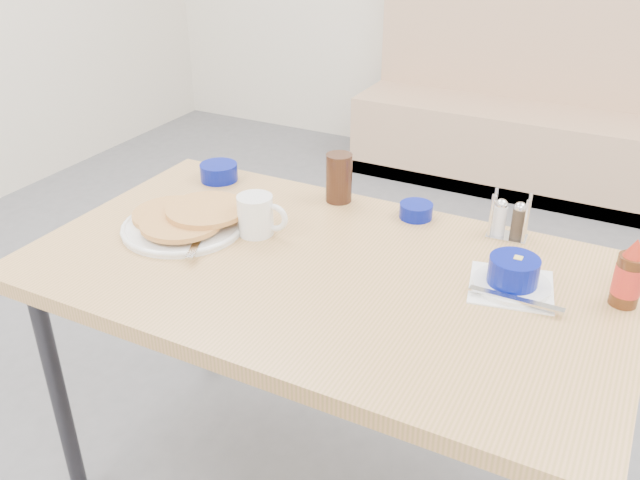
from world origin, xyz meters
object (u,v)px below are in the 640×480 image
at_px(dining_table, 324,288).
at_px(butter_bowl, 416,211).
at_px(booth_bench, 531,123).
at_px(creamer_bowl, 219,172).
at_px(pancake_plate, 185,221).
at_px(syrup_bottle, 629,277).
at_px(coffee_mug, 257,215).
at_px(amber_tumbler, 339,178).
at_px(condiment_caddy, 509,222).
at_px(grits_setting, 513,275).

distance_m(dining_table, butter_bowl, 0.36).
relative_size(booth_bench, creamer_bowl, 17.03).
distance_m(pancake_plate, syrup_bottle, 1.06).
relative_size(coffee_mug, amber_tumbler, 0.97).
relative_size(creamer_bowl, condiment_caddy, 0.94).
bearing_deg(booth_bench, creamer_bowl, -102.89).
xyz_separation_m(pancake_plate, butter_bowl, (0.51, 0.34, -0.00)).
bearing_deg(creamer_bowl, condiment_caddy, 2.27).
xyz_separation_m(dining_table, amber_tumbler, (-0.13, 0.34, 0.13)).
xyz_separation_m(dining_table, condiment_caddy, (0.35, 0.34, 0.10)).
relative_size(dining_table, pancake_plate, 4.49).
xyz_separation_m(grits_setting, syrup_bottle, (0.23, 0.05, 0.04)).
relative_size(booth_bench, amber_tumbler, 13.82).
bearing_deg(coffee_mug, pancake_plate, -160.48).
relative_size(coffee_mug, butter_bowl, 1.51).
bearing_deg(creamer_bowl, syrup_bottle, -7.69).
height_order(creamer_bowl, butter_bowl, creamer_bowl).
bearing_deg(dining_table, syrup_bottle, 13.25).
distance_m(booth_bench, dining_table, 2.56).
height_order(pancake_plate, condiment_caddy, condiment_caddy).
height_order(pancake_plate, butter_bowl, pancake_plate).
relative_size(coffee_mug, creamer_bowl, 1.20).
distance_m(creamer_bowl, amber_tumbler, 0.39).
bearing_deg(grits_setting, condiment_caddy, 106.06).
bearing_deg(grits_setting, amber_tumbler, 156.46).
relative_size(dining_table, coffee_mug, 10.48).
bearing_deg(grits_setting, booth_bench, 99.67).
relative_size(dining_table, butter_bowl, 15.86).
xyz_separation_m(condiment_caddy, syrup_bottle, (0.29, -0.19, 0.03)).
bearing_deg(booth_bench, grits_setting, -80.33).
bearing_deg(pancake_plate, coffee_mug, 19.52).
xyz_separation_m(dining_table, syrup_bottle, (0.64, 0.15, 0.13)).
height_order(amber_tumbler, condiment_caddy, amber_tumbler).
height_order(pancake_plate, syrup_bottle, syrup_bottle).
bearing_deg(amber_tumbler, coffee_mug, -109.35).
xyz_separation_m(coffee_mug, amber_tumbler, (0.10, 0.27, 0.02)).
relative_size(dining_table, grits_setting, 6.02).
height_order(creamer_bowl, syrup_bottle, syrup_bottle).
bearing_deg(amber_tumbler, booth_bench, 86.67).
xyz_separation_m(booth_bench, butter_bowl, (0.10, -2.20, 0.43)).
height_order(coffee_mug, grits_setting, coffee_mug).
distance_m(pancake_plate, grits_setting, 0.82).
bearing_deg(grits_setting, syrup_bottle, 11.66).
height_order(dining_table, butter_bowl, butter_bowl).
distance_m(creamer_bowl, butter_bowl, 0.61).
relative_size(booth_bench, pancake_plate, 6.09).
height_order(pancake_plate, creamer_bowl, pancake_plate).
bearing_deg(condiment_caddy, syrup_bottle, -36.86).
xyz_separation_m(dining_table, creamer_bowl, (-0.51, 0.31, 0.09)).
xyz_separation_m(coffee_mug, condiment_caddy, (0.57, 0.27, -0.01)).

